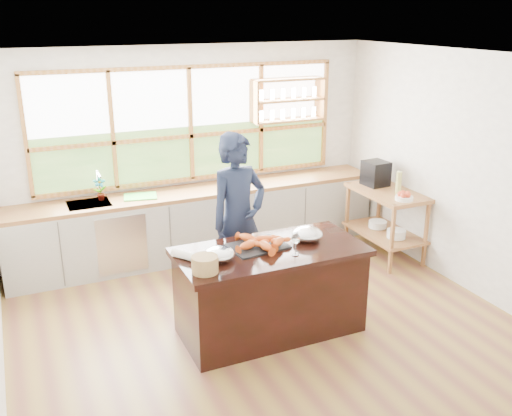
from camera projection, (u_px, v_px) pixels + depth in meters
ground_plane at (262, 321)px, 6.00m from camera, size 5.00×5.00×0.00m
room_shell at (244, 148)px, 5.88m from camera, size 5.02×4.52×2.71m
back_counter at (199, 222)px, 7.52m from camera, size 4.90×0.63×0.90m
right_shelf_unit at (386, 213)px, 7.41m from camera, size 0.62×1.10×0.90m
island at (270, 290)px, 5.68m from camera, size 1.85×0.90×0.90m
cook at (238, 220)px, 6.13m from camera, size 0.79×0.62×1.91m
potted_plant at (100, 189)px, 6.90m from camera, size 0.16×0.12×0.29m
cutting_board at (140, 196)px, 7.08m from camera, size 0.45×0.37×0.01m
espresso_machine at (376, 173)px, 7.51m from camera, size 0.31×0.32×0.32m
wine_bottle at (399, 183)px, 7.17m from camera, size 0.08×0.08×0.29m
fruit_bowl at (404, 197)px, 6.95m from camera, size 0.22×0.22×0.11m
slate_board at (257, 246)px, 5.58m from camera, size 0.59×0.46×0.02m
lobster_pile at (261, 242)px, 5.54m from camera, size 0.52×0.48×0.08m
mixing_bowl_left at (220, 254)px, 5.26m from camera, size 0.29×0.29×0.14m
mixing_bowl_right at (308, 234)px, 5.72m from camera, size 0.31×0.31×0.15m
wine_glass at (296, 239)px, 5.34m from camera, size 0.08×0.08×0.22m
wicker_basket at (205, 264)px, 5.02m from camera, size 0.24×0.24×0.15m
parchment_roll at (186, 255)px, 5.29m from camera, size 0.24×0.29×0.08m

